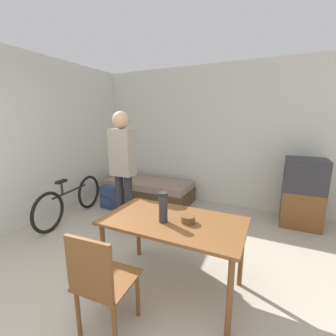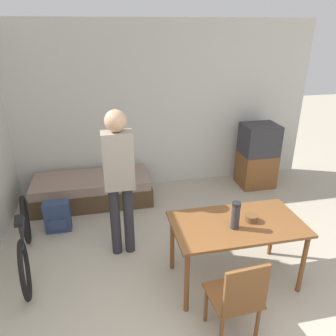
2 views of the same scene
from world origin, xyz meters
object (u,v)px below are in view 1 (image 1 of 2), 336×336
Objects in this scene: bicycle at (71,200)px; mate_bowl at (188,219)px; tv at (303,193)px; backpack at (109,197)px; daybed at (149,190)px; thermos_flask at (163,206)px; wooden_chair at (100,280)px; person_standing at (123,164)px; dining_table at (173,228)px.

bicycle is 12.42× the size of mate_bowl.
tv is 3.35m from backpack.
mate_bowl is (1.65, -2.09, 0.56)m from daybed.
tv is 2.62m from thermos_flask.
tv is 2.53× the size of backpack.
tv is at bearing 58.41° from thermos_flask.
tv is 2.42m from mate_bowl.
wooden_chair is 6.79× the size of mate_bowl.
thermos_flask is 2.21× the size of mate_bowl.
thermos_flask is 0.26m from mate_bowl.
thermos_flask is (-1.36, -2.21, 0.35)m from tv.
thermos_flask is at bearing -158.95° from mate_bowl.
wooden_chair is at bearing -59.95° from person_standing.
person_standing is 4.14× the size of backpack.
daybed is at bearing 105.32° from person_standing.
tv is 3.78× the size of thermos_flask.
mate_bowl is at bearing 21.05° from thermos_flask.
daybed is at bearing 57.04° from backpack.
dining_table is at bearing -18.12° from bicycle.
person_standing is (-1.13, 0.75, 0.41)m from dining_table.
dining_table is at bearing -33.38° from person_standing.
dining_table is at bearing 49.76° from thermos_flask.
daybed is 2.81m from tv.
dining_table reaches higher than backpack.
bicycle reaches higher than backpack.
mate_bowl is (-1.14, -2.13, 0.22)m from tv.
daybed is 3.09m from wooden_chair.
daybed is 2.69m from thermos_flask.
wooden_chair is at bearing -111.23° from dining_table.
thermos_flask is (-0.07, -0.08, 0.24)m from dining_table.
person_standing is at bearing -150.29° from tv.
wooden_chair is 3.07× the size of thermos_flask.
backpack is (-0.46, -0.71, 0.00)m from daybed.
thermos_flask is at bearing -56.62° from daybed.
bicycle is (-0.75, -1.36, 0.12)m from daybed.
bicycle is 5.61× the size of thermos_flask.
daybed is at bearing 113.41° from wooden_chair.
backpack reaches higher than daybed.
thermos_flask is at bearing 71.69° from wooden_chair.
bicycle is at bearing -113.77° from backpack.
thermos_flask reaches higher than daybed.
wooden_chair reaches higher than mate_bowl.
tv is at bearing 61.78° from mate_bowl.
mate_bowl reaches higher than bicycle.
thermos_flask is 2.49m from backpack.
dining_table is 1.42m from person_standing.
tv is (2.79, 0.03, 0.33)m from daybed.
daybed is 1.35× the size of dining_table.
bicycle is at bearing 163.01° from mate_bowl.
person_standing is at bearing 142.14° from thermos_flask.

